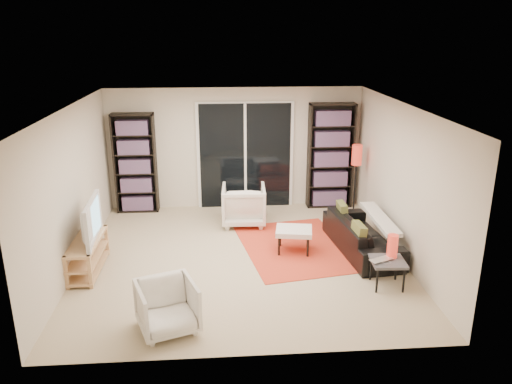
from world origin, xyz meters
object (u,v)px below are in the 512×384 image
tv_stand (88,254)px  armchair_back (244,205)px  side_table (388,263)px  armchair_front (167,307)px  bookshelf_left (135,163)px  bookshelf_right (331,156)px  sofa (362,235)px  floor_lamp (356,162)px  ottoman (294,232)px

tv_stand → armchair_back: 2.98m
side_table → armchair_front: bearing=-164.0°
bookshelf_left → armchair_back: bookshelf_left is taller
bookshelf_right → sofa: bearing=-88.2°
side_table → floor_lamp: floor_lamp is taller
floor_lamp → ottoman: bearing=-132.4°
bookshelf_left → sofa: bearing=-29.3°
armchair_back → bookshelf_right: bearing=-151.8°
bookshelf_left → side_table: size_ratio=3.99×
bookshelf_right → armchair_back: bookshelf_right is taller
tv_stand → side_table: size_ratio=2.45×
bookshelf_left → side_table: bearing=-40.7°
sofa → armchair_back: (-1.86, 1.35, 0.09)m
bookshelf_left → tv_stand: (-0.36, -2.59, -0.71)m
ottoman → sofa: bearing=-2.6°
sofa → bookshelf_right: bearing=-4.4°
bookshelf_right → side_table: (0.09, -3.39, -0.70)m
bookshelf_right → ottoman: (-1.04, -2.15, -0.70)m
armchair_back → side_table: (1.88, -2.54, -0.01)m
armchair_front → bookshelf_right: bearing=36.1°
sofa → bookshelf_left: bearing=54.5°
bookshelf_left → ottoman: size_ratio=3.02×
tv_stand → bookshelf_right: bearing=31.6°
tv_stand → ottoman: size_ratio=1.85×
bookshelf_right → armchair_front: bearing=-124.2°
armchair_back → sofa: bearing=146.7°
bookshelf_left → armchair_front: size_ratio=2.85×
armchair_back → floor_lamp: floor_lamp is taller
tv_stand → side_table: tv_stand is taller
bookshelf_left → side_table: 5.24m
bookshelf_left → armchair_front: 4.41m
bookshelf_left → floor_lamp: bookshelf_left is taller
bookshelf_right → ottoman: bookshelf_right is taller
armchair_front → ottoman: size_ratio=1.06×
ottoman → bookshelf_right: bearing=64.1°
bookshelf_left → ottoman: bookshelf_left is taller
bookshelf_right → armchair_back: 2.10m
armchair_back → side_table: 3.16m
sofa → armchair_back: bearing=47.9°
bookshelf_left → armchair_back: 2.31m
bookshelf_left → sofa: (3.92, -2.20, -0.70)m
tv_stand → floor_lamp: 5.04m
side_table → tv_stand: bearing=169.4°
sofa → armchair_front: size_ratio=2.75×
armchair_back → floor_lamp: bearing=-171.2°
armchair_back → floor_lamp: (2.14, 0.23, 0.71)m
sofa → tv_stand: bearing=88.9°
ottoman → floor_lamp: size_ratio=0.46×
bookshelf_left → side_table: (3.94, -3.39, -0.62)m
bookshelf_right → side_table: 3.46m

